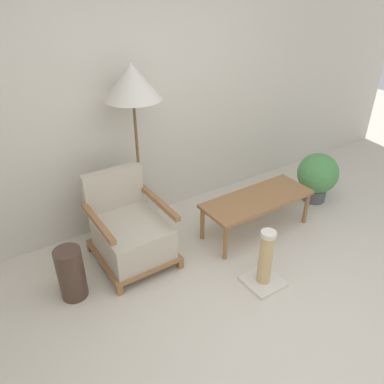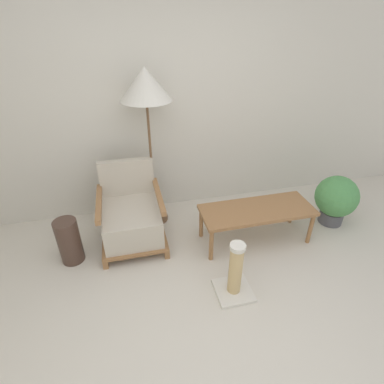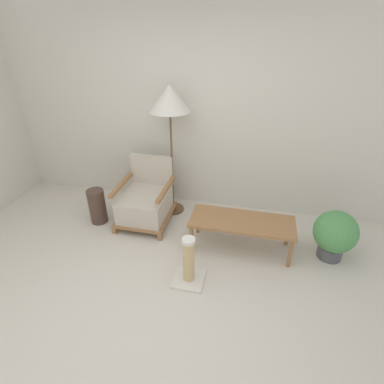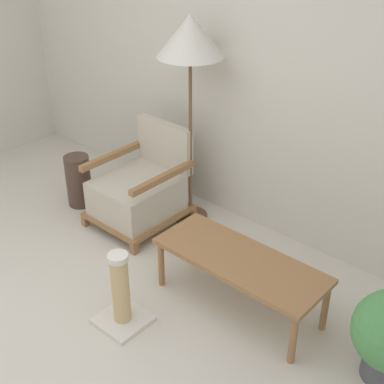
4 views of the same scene
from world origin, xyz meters
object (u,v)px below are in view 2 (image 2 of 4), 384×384
Objects in this scene: armchair at (132,217)px; scratching_post at (235,275)px; potted_plant at (336,198)px; floor_lamp at (146,89)px; coffee_table at (257,212)px; vase at (69,241)px.

armchair is 1.24m from scratching_post.
floor_lamp is at bearing 164.80° from potted_plant.
potted_plant is (2.27, -0.23, 0.03)m from armchair.
coffee_table is at bearing -175.44° from potted_plant.
vase reaches higher than coffee_table.
coffee_table is 1.89m from vase.
floor_lamp reaches higher than coffee_table.
scratching_post is (0.52, -1.25, -1.30)m from floor_lamp.
armchair is at bearing -131.33° from floor_lamp.
floor_lamp is at bearing 147.83° from coffee_table.
coffee_table is at bearing 53.42° from scratching_post.
scratching_post is (1.41, -0.77, -0.03)m from vase.
scratching_post reaches higher than coffee_table.
floor_lamp reaches higher than vase.
scratching_post is at bearing -49.58° from armchair.
armchair is 1.28m from floor_lamp.
floor_lamp is at bearing 112.60° from scratching_post.
floor_lamp is at bearing 48.67° from armchair.
potted_plant is 1.64m from scratching_post.
coffee_table is 2.49× the size of vase.
coffee_table is (0.99, -0.62, -1.15)m from floor_lamp.
coffee_table is 1.99× the size of potted_plant.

